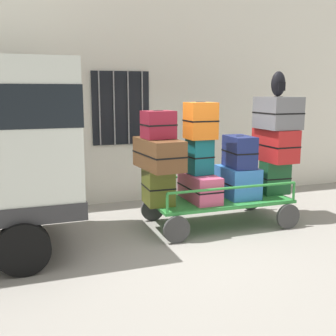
# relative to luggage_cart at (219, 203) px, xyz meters

# --- Properties ---
(ground_plane) EXTENTS (40.00, 40.00, 0.00)m
(ground_plane) POSITION_rel_luggage_cart_xyz_m (-0.95, -0.44, -0.40)
(ground_plane) COLOR gray
(building_wall) EXTENTS (12.00, 0.38, 5.00)m
(building_wall) POSITION_rel_luggage_cart_xyz_m (-0.95, 2.24, 2.10)
(building_wall) COLOR silver
(building_wall) RESTS_ON ground
(luggage_cart) EXTENTS (2.50, 1.29, 0.49)m
(luggage_cart) POSITION_rel_luggage_cart_xyz_m (0.00, 0.00, 0.00)
(luggage_cart) COLOR #2D8438
(luggage_cart) RESTS_ON ground
(cart_railing) EXTENTS (2.37, 1.16, 0.33)m
(cart_railing) POSITION_rel_luggage_cart_xyz_m (0.00, 0.00, 0.36)
(cart_railing) COLOR #2D8438
(cart_railing) RESTS_ON luggage_cart
(suitcase_left_bottom) EXTENTS (0.47, 0.60, 0.61)m
(suitcase_left_bottom) POSITION_rel_luggage_cart_xyz_m (-1.12, 0.01, 0.38)
(suitcase_left_bottom) COLOR #4C5119
(suitcase_left_bottom) RESTS_ON luggage_cart
(suitcase_left_middle) EXTENTS (0.62, 1.11, 0.50)m
(suitcase_left_middle) POSITION_rel_luggage_cart_xyz_m (-1.12, -0.03, 0.94)
(suitcase_left_middle) COLOR brown
(suitcase_left_middle) RESTS_ON suitcase_left_bottom
(suitcase_left_top) EXTENTS (0.53, 0.46, 0.45)m
(suitcase_left_top) POSITION_rel_luggage_cart_xyz_m (-1.12, -0.02, 1.41)
(suitcase_left_top) COLOR maroon
(suitcase_left_top) RESTS_ON suitcase_left_middle
(suitcase_midleft_bottom) EXTENTS (0.46, 0.97, 0.46)m
(suitcase_midleft_bottom) POSITION_rel_luggage_cart_xyz_m (-0.37, -0.01, 0.31)
(suitcase_midleft_bottom) COLOR #CC4C72
(suitcase_midleft_bottom) RESTS_ON luggage_cart
(suitcase_midleft_middle) EXTENTS (0.42, 0.41, 0.61)m
(suitcase_midleft_middle) POSITION_rel_luggage_cart_xyz_m (-0.37, 0.01, 0.85)
(suitcase_midleft_middle) COLOR #0F5960
(suitcase_midleft_middle) RESTS_ON suitcase_midleft_bottom
(suitcase_midleft_top) EXTENTS (0.48, 0.46, 0.62)m
(suitcase_midleft_top) POSITION_rel_luggage_cart_xyz_m (-0.37, -0.01, 1.46)
(suitcase_midleft_top) COLOR orange
(suitcase_midleft_top) RESTS_ON suitcase_midleft_middle
(suitcase_center_bottom) EXTENTS (0.57, 0.79, 0.54)m
(suitcase_center_bottom) POSITION_rel_luggage_cart_xyz_m (0.37, 0.01, 0.35)
(suitcase_center_bottom) COLOR #3372C6
(suitcase_center_bottom) RESTS_ON luggage_cart
(suitcase_center_middle) EXTENTS (0.44, 0.69, 0.56)m
(suitcase_center_middle) POSITION_rel_luggage_cart_xyz_m (0.37, -0.02, 0.90)
(suitcase_center_middle) COLOR navy
(suitcase_center_middle) RESTS_ON suitcase_center_bottom
(suitcase_midright_bottom) EXTENTS (0.52, 0.38, 0.60)m
(suitcase_midright_bottom) POSITION_rel_luggage_cart_xyz_m (1.12, -0.03, 0.38)
(suitcase_midright_bottom) COLOR #194C28
(suitcase_midright_bottom) RESTS_ON luggage_cart
(suitcase_midright_middle) EXTENTS (0.50, 0.87, 0.59)m
(suitcase_midright_middle) POSITION_rel_luggage_cart_xyz_m (1.12, 0.00, 0.98)
(suitcase_midright_middle) COLOR #B21E1E
(suitcase_midright_middle) RESTS_ON suitcase_midright_bottom
(suitcase_midright_top) EXTENTS (0.61, 0.76, 0.57)m
(suitcase_midright_top) POSITION_rel_luggage_cart_xyz_m (1.12, -0.03, 1.56)
(suitcase_midright_top) COLOR slate
(suitcase_midright_top) RESTS_ON suitcase_midright_middle
(backpack) EXTENTS (0.27, 0.22, 0.44)m
(backpack) POSITION_rel_luggage_cart_xyz_m (1.13, 0.00, 2.07)
(backpack) COLOR black
(backpack) RESTS_ON suitcase_midright_top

